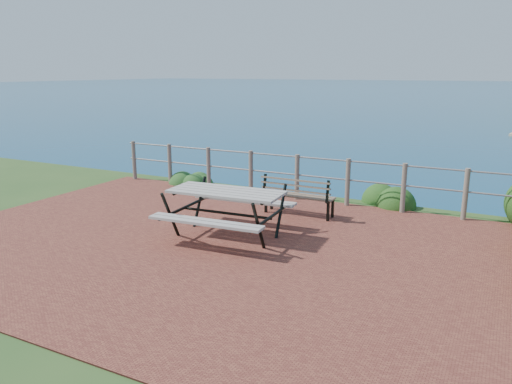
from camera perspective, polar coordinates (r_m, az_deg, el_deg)
ground at (r=8.27m, az=-4.38°, el=-6.11°), size 10.00×7.00×0.12m
ocean at (r=206.67m, az=26.66°, el=11.53°), size 1200.00×1200.00×0.00m
safety_railing at (r=11.00m, az=4.72°, el=1.99°), size 9.40×0.10×1.00m
picnic_table at (r=8.49m, az=-3.40°, el=-1.90°), size 1.98×1.67×0.81m
park_bench at (r=9.80m, az=4.94°, el=0.26°), size 1.42×0.36×0.80m
shrub_lip_west at (r=12.87m, az=-7.02°, el=1.04°), size 0.80×0.80×0.56m
shrub_lip_east at (r=11.05m, az=14.91°, el=-1.43°), size 0.84×0.84×0.61m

